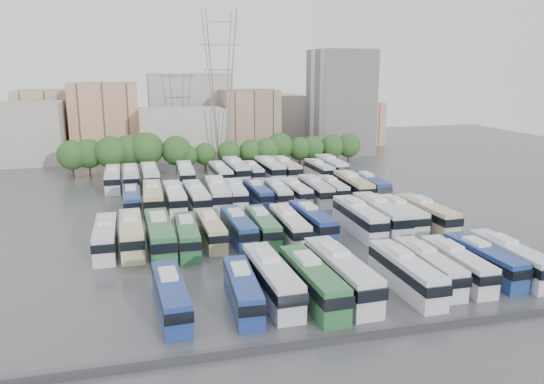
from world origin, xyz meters
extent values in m
plane|color=#424447|center=(0.00, 0.00, 0.00)|extent=(220.00, 220.00, 0.00)
cube|color=#2D2D30|center=(0.00, -33.00, 0.25)|extent=(56.00, 0.50, 0.50)
cylinder|color=black|center=(-29.54, 42.02, 1.23)|extent=(0.36, 0.36, 2.47)
sphere|color=#234C1E|center=(-29.54, 42.02, 4.59)|extent=(5.93, 5.93, 5.93)
cylinder|color=black|center=(-26.39, 42.75, 1.24)|extent=(0.36, 0.36, 2.49)
sphere|color=#234C1E|center=(-26.39, 42.75, 4.62)|extent=(5.98, 5.98, 5.98)
cylinder|color=black|center=(-22.02, 41.25, 1.35)|extent=(0.36, 0.36, 2.70)
sphere|color=#234C1E|center=(-22.02, 41.25, 5.01)|extent=(6.47, 6.47, 6.47)
cylinder|color=black|center=(-18.52, 42.83, 1.33)|extent=(0.36, 0.36, 2.67)
sphere|color=#234C1E|center=(-18.52, 42.83, 4.95)|extent=(6.40, 6.40, 6.40)
cylinder|color=black|center=(-14.88, 41.82, 1.43)|extent=(0.36, 0.36, 2.86)
sphere|color=#234C1E|center=(-14.88, 41.82, 5.31)|extent=(6.86, 6.86, 6.86)
cylinder|color=black|center=(-8.96, 41.32, 1.29)|extent=(0.36, 0.36, 2.58)
sphere|color=#234C1E|center=(-8.96, 41.32, 4.80)|extent=(6.20, 6.20, 6.20)
cylinder|color=black|center=(-6.76, 41.60, 0.96)|extent=(0.36, 0.36, 1.92)
sphere|color=#234C1E|center=(-6.76, 41.60, 3.56)|extent=(4.60, 4.60, 4.60)
cylinder|color=black|center=(-2.84, 42.19, 0.99)|extent=(0.36, 0.36, 1.99)
sphere|color=#234C1E|center=(-2.84, 42.19, 3.69)|extent=(4.77, 4.77, 4.77)
cylinder|color=black|center=(2.30, 41.90, 1.05)|extent=(0.36, 0.36, 2.09)
sphere|color=#234C1E|center=(2.30, 41.90, 3.88)|extent=(5.02, 5.02, 5.02)
cylinder|color=black|center=(7.00, 41.74, 1.07)|extent=(0.36, 0.36, 2.14)
sphere|color=#234C1E|center=(7.00, 41.74, 3.97)|extent=(5.13, 5.13, 5.13)
cylinder|color=black|center=(10.48, 41.17, 1.13)|extent=(0.36, 0.36, 2.26)
sphere|color=#234C1E|center=(10.48, 41.17, 4.19)|extent=(5.41, 5.41, 5.41)
cylinder|color=black|center=(13.80, 42.82, 1.26)|extent=(0.36, 0.36, 2.51)
sphere|color=#234C1E|center=(13.80, 42.82, 4.67)|extent=(6.03, 6.03, 6.03)
cylinder|color=black|center=(18.37, 42.52, 1.08)|extent=(0.36, 0.36, 2.16)
sphere|color=#234C1E|center=(18.37, 42.52, 4.02)|extent=(5.19, 5.19, 5.19)
cylinder|color=black|center=(21.34, 42.59, 1.11)|extent=(0.36, 0.36, 2.21)
sphere|color=#234C1E|center=(21.34, 42.59, 4.11)|extent=(5.31, 5.31, 5.31)
cylinder|color=black|center=(26.19, 42.84, 1.12)|extent=(0.36, 0.36, 2.25)
sphere|color=#234C1E|center=(26.19, 42.84, 4.18)|extent=(5.40, 5.40, 5.40)
cylinder|color=black|center=(30.20, 42.75, 1.14)|extent=(0.36, 0.36, 2.28)
sphere|color=#234C1E|center=(30.20, 42.75, 4.24)|extent=(5.48, 5.48, 5.48)
cube|color=#9E998E|center=(-42.00, 62.00, 7.00)|extent=(18.00, 14.00, 14.00)
cube|color=tan|center=(-24.00, 68.00, 9.00)|extent=(16.00, 12.00, 18.00)
cube|color=#ADA89E|center=(-6.00, 60.00, 6.00)|extent=(20.00, 14.00, 12.00)
cube|color=gray|center=(12.00, 66.00, 8.00)|extent=(14.00, 12.00, 16.00)
cube|color=gray|center=(-2.00, 80.00, 10.00)|extent=(22.00, 16.00, 20.00)
cube|color=tan|center=(-38.00, 78.00, 8.00)|extent=(16.00, 14.00, 16.00)
cube|color=#A39E93|center=(20.00, 78.00, 7.00)|extent=(18.00, 14.00, 14.00)
cube|color=tan|center=(44.00, 72.00, 6.00)|extent=(14.00, 12.00, 12.00)
cube|color=gray|center=(-14.00, 74.00, 5.00)|extent=(12.00, 10.00, 10.00)
cube|color=silver|center=(34.00, 58.00, 13.00)|extent=(14.00, 14.00, 26.00)
cylinder|color=slate|center=(0.00, 48.00, 17.00)|extent=(2.90, 2.91, 33.83)
cylinder|color=slate|center=(0.00, 52.00, 17.00)|extent=(2.90, 2.91, 33.83)
cylinder|color=slate|center=(4.00, 48.00, 17.00)|extent=(2.90, 2.91, 33.83)
cylinder|color=slate|center=(4.00, 52.00, 17.00)|extent=(2.90, 2.91, 33.83)
cube|color=slate|center=(2.00, 50.00, 31.28)|extent=(4.50, 0.30, 0.30)
cube|color=slate|center=(2.00, 50.00, 26.52)|extent=(9.00, 0.30, 0.30)
cube|color=slate|center=(2.00, 50.00, 21.08)|extent=(7.00, 0.30, 0.30)
cube|color=navy|center=(-14.78, -24.26, 1.55)|extent=(2.90, 11.08, 3.11)
cube|color=black|center=(-14.77, -24.39, 2.15)|extent=(3.02, 11.25, 0.91)
cube|color=silver|center=(-14.85, -22.89, 3.31)|extent=(1.70, 3.00, 0.40)
cube|color=navy|center=(-8.21, -24.45, 1.54)|extent=(2.82, 10.94, 3.07)
cube|color=black|center=(-8.21, -24.59, 2.12)|extent=(2.94, 11.10, 0.90)
cube|color=silver|center=(-8.14, -23.10, 3.27)|extent=(1.67, 2.96, 0.40)
cube|color=silver|center=(-5.09, -23.19, 1.77)|extent=(3.14, 12.59, 3.54)
cube|color=black|center=(-5.08, -23.34, 2.45)|extent=(3.28, 12.78, 1.04)
cube|color=silver|center=(-5.15, -21.63, 3.77)|extent=(1.90, 3.40, 0.46)
cube|color=#2D693A|center=(-1.49, -24.76, 1.76)|extent=(3.13, 12.51, 3.52)
cube|color=black|center=(-1.48, -24.91, 2.43)|extent=(3.27, 12.70, 1.03)
cube|color=silver|center=(-1.55, -23.21, 3.75)|extent=(1.89, 3.38, 0.46)
cube|color=silver|center=(1.79, -23.84, 1.87)|extent=(3.29, 13.32, 3.75)
cube|color=black|center=(1.79, -24.00, 2.59)|extent=(3.43, 13.53, 1.10)
cube|color=silver|center=(1.73, -22.19, 3.99)|extent=(2.00, 3.59, 0.49)
cube|color=silver|center=(8.34, -24.76, 1.67)|extent=(2.60, 11.81, 3.34)
cube|color=black|center=(8.34, -24.91, 2.31)|extent=(2.72, 11.98, 0.98)
cube|color=silver|center=(8.33, -23.28, 3.56)|extent=(1.69, 3.16, 0.43)
cube|color=silver|center=(11.55, -23.60, 1.59)|extent=(2.59, 11.25, 3.17)
cube|color=black|center=(11.54, -23.74, 2.19)|extent=(2.70, 11.42, 0.93)
cube|color=silver|center=(11.57, -22.20, 3.38)|extent=(1.64, 3.02, 0.41)
cube|color=silver|center=(14.75, -23.79, 1.58)|extent=(2.53, 11.17, 3.16)
cube|color=black|center=(14.75, -23.93, 2.18)|extent=(2.64, 11.34, 0.93)
cube|color=silver|center=(14.77, -22.40, 3.36)|extent=(1.62, 2.99, 0.41)
cube|color=navy|center=(18.24, -23.42, 1.58)|extent=(2.91, 11.23, 3.15)
cube|color=black|center=(18.25, -23.56, 2.18)|extent=(3.03, 11.40, 0.93)
cube|color=silver|center=(18.17, -22.03, 3.36)|extent=(1.72, 3.04, 0.41)
cube|color=silver|center=(21.21, -23.90, 1.66)|extent=(2.58, 11.73, 3.32)
cube|color=black|center=(21.21, -24.05, 2.29)|extent=(2.70, 11.91, 0.98)
cube|color=silver|center=(21.22, -22.44, 3.53)|extent=(1.68, 3.14, 0.43)
cube|color=silver|center=(-21.22, -5.33, 1.65)|extent=(2.48, 11.62, 3.29)
cube|color=black|center=(-21.22, -5.47, 2.27)|extent=(2.60, 11.79, 0.97)
cube|color=silver|center=(-21.22, -3.88, 3.50)|extent=(1.65, 3.10, 0.43)
cube|color=beige|center=(-18.19, -5.16, 1.75)|extent=(2.93, 12.44, 3.51)
cube|color=black|center=(-18.19, -5.31, 2.42)|extent=(3.06, 12.63, 1.03)
cube|color=silver|center=(-18.23, -3.61, 3.74)|extent=(1.83, 3.34, 0.45)
cube|color=#2D6939|center=(-14.86, -6.98, 1.86)|extent=(3.16, 13.18, 3.71)
cube|color=black|center=(-14.86, -7.14, 2.57)|extent=(3.30, 13.38, 1.09)
cube|color=silver|center=(-14.91, -5.34, 3.95)|extent=(1.96, 3.55, 0.48)
cube|color=#2C673B|center=(-11.60, -7.00, 1.60)|extent=(2.67, 11.37, 3.21)
cube|color=black|center=(-11.61, -7.14, 2.22)|extent=(2.79, 11.54, 0.94)
cube|color=silver|center=(-11.57, -5.58, 3.41)|extent=(1.67, 3.05, 0.41)
cube|color=tan|center=(-8.43, -5.31, 1.54)|extent=(2.61, 10.93, 3.08)
cube|color=black|center=(-8.42, -5.44, 2.13)|extent=(2.72, 11.10, 0.91)
cube|color=silver|center=(-8.46, -3.95, 3.28)|extent=(1.62, 2.94, 0.40)
cube|color=navy|center=(-4.92, -5.47, 1.61)|extent=(2.86, 11.47, 3.23)
cube|color=black|center=(-4.91, -5.61, 2.23)|extent=(2.98, 11.64, 0.95)
cube|color=silver|center=(-4.97, -4.04, 3.43)|extent=(1.73, 3.10, 0.42)
cube|color=#307242|center=(-1.79, -5.68, 1.60)|extent=(2.50, 11.31, 3.20)
cube|color=black|center=(-1.79, -5.82, 2.21)|extent=(2.62, 11.48, 0.94)
cube|color=silver|center=(-1.77, -4.27, 3.40)|extent=(1.63, 3.02, 0.41)
cube|color=silver|center=(1.57, -6.58, 1.66)|extent=(2.62, 11.77, 3.33)
cube|color=black|center=(1.57, -6.72, 2.30)|extent=(2.74, 11.95, 0.98)
cube|color=silver|center=(1.58, -5.11, 3.54)|extent=(1.70, 3.15, 0.43)
cube|color=navy|center=(5.06, -5.30, 1.67)|extent=(3.00, 11.90, 3.35)
cube|color=black|center=(5.07, -5.44, 2.31)|extent=(3.13, 12.09, 0.98)
cube|color=silver|center=(5.00, -3.82, 3.56)|extent=(1.80, 3.22, 0.43)
cube|color=silver|center=(11.57, -5.85, 1.80)|extent=(2.78, 12.70, 3.59)
cube|color=black|center=(11.57, -6.01, 2.48)|extent=(2.91, 12.89, 1.06)
cube|color=silver|center=(11.58, -4.26, 3.83)|extent=(1.82, 3.39, 0.47)
cube|color=silver|center=(14.94, -5.37, 1.87)|extent=(3.04, 13.28, 3.75)
cube|color=black|center=(14.94, -5.54, 2.59)|extent=(3.17, 13.48, 1.10)
cube|color=silver|center=(14.97, -3.72, 3.99)|extent=(1.93, 3.56, 0.49)
cube|color=silver|center=(18.14, -5.13, 1.66)|extent=(2.64, 11.75, 3.32)
cube|color=black|center=(18.14, -5.28, 2.29)|extent=(2.76, 11.92, 0.98)
cube|color=silver|center=(18.16, -3.67, 3.53)|extent=(1.70, 3.15, 0.43)
cube|color=#C7B489|center=(21.46, -6.34, 1.74)|extent=(3.10, 12.37, 3.48)
cube|color=black|center=(21.47, -6.50, 2.40)|extent=(3.23, 12.56, 1.02)
cube|color=silver|center=(21.40, -4.81, 3.70)|extent=(1.87, 3.34, 0.45)
cube|color=navy|center=(-18.18, 12.74, 1.60)|extent=(2.68, 11.33, 3.20)
cube|color=black|center=(-18.17, 12.60, 2.21)|extent=(2.80, 11.51, 0.94)
cube|color=silver|center=(-18.21, 14.15, 3.40)|extent=(1.67, 3.05, 0.41)
cube|color=#C3B686|center=(-14.96, 12.17, 1.83)|extent=(2.93, 12.98, 3.67)
cube|color=black|center=(-14.96, 12.00, 2.53)|extent=(3.06, 13.17, 1.08)
cube|color=silver|center=(-14.94, 13.78, 3.90)|extent=(1.88, 3.48, 0.47)
cube|color=white|center=(-11.65, 11.98, 1.75)|extent=(2.85, 12.37, 3.49)
cube|color=black|center=(-11.65, 11.83, 2.41)|extent=(2.97, 12.56, 1.03)
cube|color=silver|center=(-11.68, 13.52, 3.72)|extent=(1.81, 3.32, 0.45)
cube|color=silver|center=(-8.33, 11.38, 1.75)|extent=(3.02, 12.41, 3.49)
cube|color=black|center=(-8.33, 11.23, 2.41)|extent=(3.15, 12.60, 1.03)
cube|color=silver|center=(-8.38, 12.92, 3.72)|extent=(1.85, 3.34, 0.45)
cube|color=silver|center=(-4.85, 12.12, 1.90)|extent=(3.44, 13.50, 3.79)
cube|color=black|center=(-4.86, 11.96, 2.62)|extent=(3.58, 13.71, 1.12)
cube|color=silver|center=(-4.77, 13.80, 4.04)|extent=(2.05, 3.65, 0.49)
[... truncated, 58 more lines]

